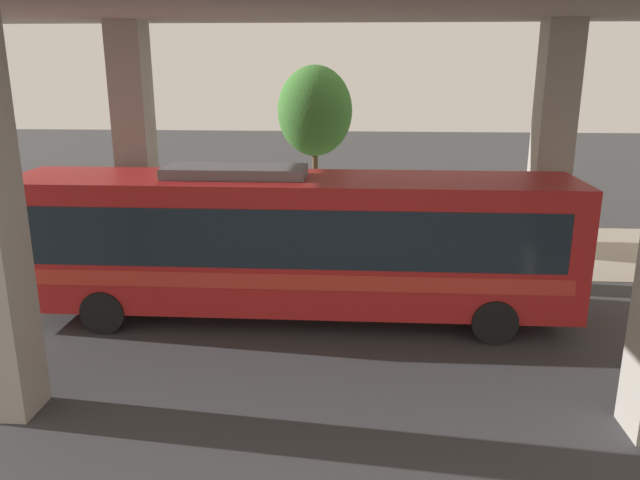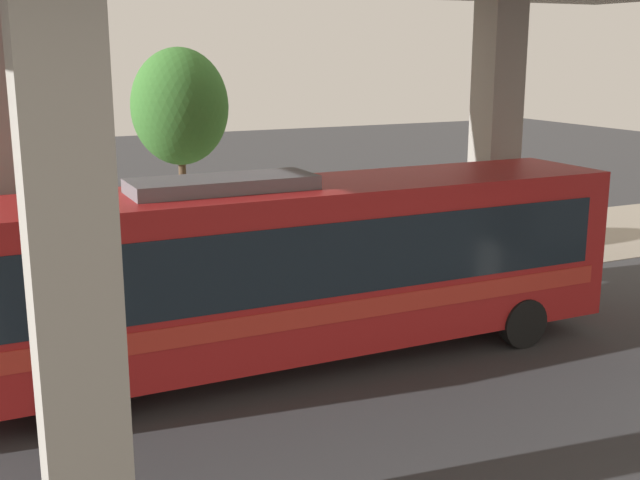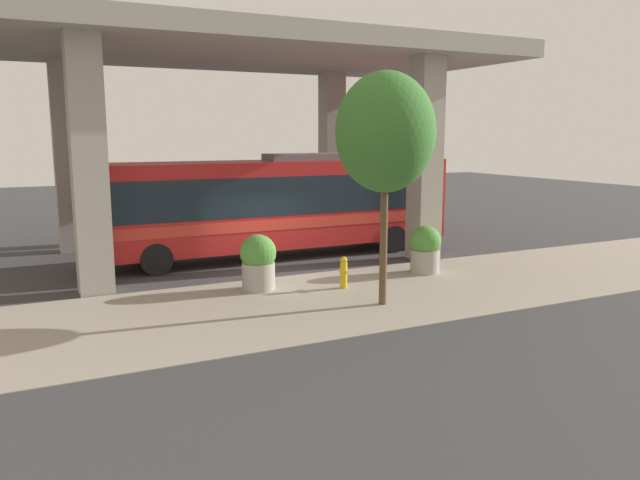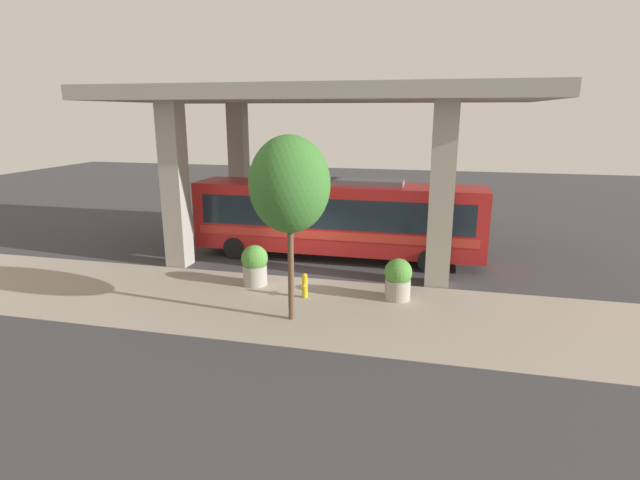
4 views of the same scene
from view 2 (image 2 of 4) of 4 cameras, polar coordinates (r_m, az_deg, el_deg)
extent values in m
plane|color=#38383A|center=(18.30, -2.98, -5.04)|extent=(80.00, 80.00, 0.00)
cube|color=gray|center=(20.98, -6.13, -2.66)|extent=(6.00, 40.00, 0.02)
cube|color=#9E998E|center=(15.77, -21.10, 4.09)|extent=(0.90, 0.90, 6.94)
cube|color=#9E998E|center=(19.83, 12.30, 6.39)|extent=(0.90, 0.90, 6.94)
cube|color=#9E998E|center=(8.93, -17.24, -2.12)|extent=(0.90, 0.90, 6.94)
cube|color=#B21E1E|center=(14.68, -2.02, -1.81)|extent=(2.41, 12.85, 2.95)
cube|color=#19232D|center=(14.59, -2.03, -0.47)|extent=(2.45, 11.82, 1.30)
cube|color=red|center=(14.84, -2.00, -4.01)|extent=(2.45, 12.21, 0.35)
cube|color=slate|center=(13.89, -6.95, 3.98)|extent=(1.20, 3.21, 0.24)
cylinder|color=black|center=(18.16, 9.71, -3.70)|extent=(0.28, 1.00, 1.00)
cylinder|color=black|center=(16.47, 14.22, -5.71)|extent=(0.28, 1.00, 1.00)
cylinder|color=black|center=(15.14, -18.53, -7.72)|extent=(0.28, 1.00, 1.00)
cylinder|color=black|center=(13.07, -17.23, -11.03)|extent=(0.28, 1.00, 1.00)
cylinder|color=gold|center=(19.80, -7.72, -2.55)|extent=(0.20, 0.20, 0.77)
sphere|color=gold|center=(19.68, -7.76, -1.30)|extent=(0.19, 0.19, 0.19)
cylinder|color=gold|center=(19.91, -7.86, -2.12)|extent=(0.12, 0.09, 0.09)
cylinder|color=gold|center=(19.63, -7.59, -2.33)|extent=(0.12, 0.09, 0.09)
cylinder|color=#9E998E|center=(19.76, -0.75, -2.42)|extent=(0.92, 0.92, 0.79)
sphere|color=#4C8C38|center=(19.59, -0.76, -0.52)|extent=(1.02, 1.02, 1.02)
sphere|color=#993F8C|center=(19.49, -0.86, -1.05)|extent=(0.32, 0.32, 0.32)
cylinder|color=#9E998E|center=(18.52, -16.71, -4.16)|extent=(0.90, 0.90, 0.75)
sphere|color=#4C8C38|center=(18.34, -16.85, -2.23)|extent=(0.98, 0.98, 0.98)
sphere|color=orange|center=(18.26, -17.04, -2.78)|extent=(0.32, 0.32, 0.32)
cylinder|color=brown|center=(21.26, -9.67, 2.44)|extent=(0.19, 0.19, 3.63)
ellipsoid|color=#38722D|center=(20.94, -9.94, 9.33)|extent=(2.47, 2.47, 2.97)
camera|label=1|loc=(7.21, 71.85, 5.22)|focal=35.00mm
camera|label=3|loc=(36.13, -2.84, 11.02)|focal=35.00mm
camera|label=4|loc=(34.46, -24.10, 13.43)|focal=28.00mm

